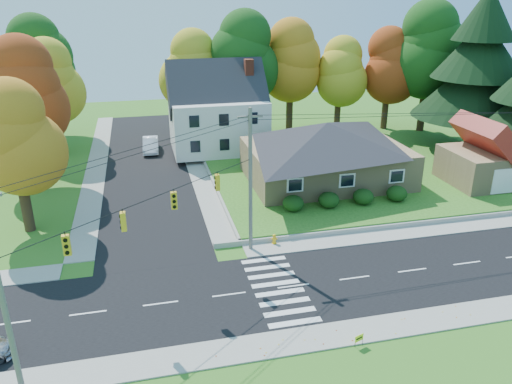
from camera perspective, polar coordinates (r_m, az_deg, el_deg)
ground at (r=31.02m, az=4.31°, el=-10.69°), size 120.00×120.00×0.00m
road_main at (r=31.02m, az=4.31°, el=-10.67°), size 90.00×8.00×0.02m
road_cross at (r=53.50m, az=-12.43°, el=3.20°), size 8.00×44.00×0.02m
sidewalk_north at (r=35.14m, az=1.87°, el=-6.38°), size 90.00×2.00×0.08m
sidewalk_south at (r=27.16m, az=7.58°, el=-16.09°), size 90.00×2.00×0.08m
lawn at (r=53.12m, az=10.97°, el=3.46°), size 30.00×30.00×0.50m
ranch_house at (r=45.95m, az=8.01°, el=4.69°), size 14.60×10.60×5.40m
colonial_house at (r=54.83m, az=-4.38°, el=9.07°), size 10.40×8.40×9.60m
garage at (r=49.62m, az=25.00°, el=3.60°), size 7.30×6.30×4.60m
hedge_row at (r=41.09m, az=10.27°, el=-0.70°), size 10.70×1.70×1.27m
traffic_infrastructure at (r=29.73m, az=3.53°, el=-0.96°), size 38.10×10.66×10.00m
tree_lot_0 at (r=59.76m, az=-7.42°, el=13.65°), size 6.72×6.72×12.51m
tree_lot_1 at (r=59.54m, az=-1.43°, el=15.06°), size 7.84×7.84×14.60m
tree_lot_2 at (r=62.08m, az=3.98°, el=14.69°), size 7.28×7.28×13.56m
tree_lot_3 at (r=63.36m, az=9.57°, el=13.40°), size 6.16×6.16×11.47m
tree_lot_4 at (r=64.93m, az=14.99°, el=13.76°), size 6.72×6.72×12.51m
tree_lot_5 at (r=64.97m, az=19.23°, el=15.06°), size 8.40×8.40×15.64m
conifer_east_a at (r=59.07m, az=24.08°, el=12.96°), size 12.80×12.80×16.96m
tree_west_0 at (r=39.04m, az=-25.98°, el=5.54°), size 6.16×6.16×11.47m
tree_west_1 at (r=48.54m, az=-25.14°, el=10.11°), size 7.28×7.28×13.56m
tree_west_2 at (r=58.19m, az=-22.30°, el=11.52°), size 6.72×6.72×12.51m
tree_west_3 at (r=66.16m, az=-23.30°, el=13.61°), size 7.84×7.84×14.60m
white_car at (r=57.31m, az=-11.95°, el=5.32°), size 1.86×4.81×1.56m
fire_hydrant at (r=35.50m, az=2.10°, el=-5.45°), size 0.46×0.35×0.79m
yard_sign at (r=26.64m, az=11.71°, el=-16.06°), size 0.53×0.22×0.69m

